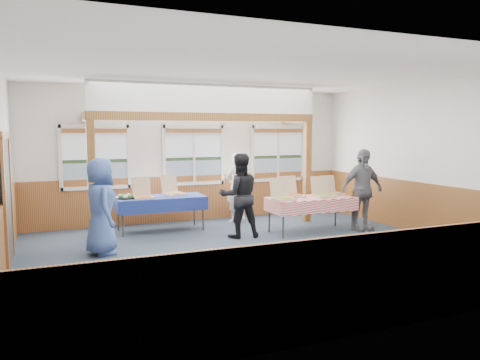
{
  "coord_description": "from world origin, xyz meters",
  "views": [
    {
      "loc": [
        -3.37,
        -7.46,
        2.19
      ],
      "look_at": [
        0.19,
        1.0,
        1.22
      ],
      "focal_mm": 35.0,
      "sensor_mm": 36.0,
      "label": 1
    }
  ],
  "objects_px": {
    "woman_white": "(237,187)",
    "woman_black": "(239,196)",
    "person_grey": "(362,190)",
    "table_left": "(160,199)",
    "man_blue": "(101,206)",
    "table_right": "(311,200)"
  },
  "relations": [
    {
      "from": "woman_white",
      "to": "woman_black",
      "type": "distance_m",
      "value": 1.65
    },
    {
      "from": "person_grey",
      "to": "table_left",
      "type": "bearing_deg",
      "value": 157.95
    },
    {
      "from": "person_grey",
      "to": "man_blue",
      "type": "bearing_deg",
      "value": 178.69
    },
    {
      "from": "woman_white",
      "to": "woman_black",
      "type": "xyz_separation_m",
      "value": [
        -0.58,
        -1.54,
        0.02
      ]
    },
    {
      "from": "table_left",
      "to": "man_blue",
      "type": "relative_size",
      "value": 1.16
    },
    {
      "from": "table_right",
      "to": "man_blue",
      "type": "xyz_separation_m",
      "value": [
        -4.41,
        -0.16,
        0.16
      ]
    },
    {
      "from": "woman_black",
      "to": "person_grey",
      "type": "relative_size",
      "value": 0.96
    },
    {
      "from": "woman_black",
      "to": "man_blue",
      "type": "height_order",
      "value": "woman_black"
    },
    {
      "from": "person_grey",
      "to": "woman_black",
      "type": "bearing_deg",
      "value": 171.62
    },
    {
      "from": "woman_white",
      "to": "man_blue",
      "type": "bearing_deg",
      "value": 18.1
    },
    {
      "from": "table_left",
      "to": "woman_black",
      "type": "height_order",
      "value": "woman_black"
    },
    {
      "from": "woman_black",
      "to": "table_left",
      "type": "bearing_deg",
      "value": -34.96
    },
    {
      "from": "woman_black",
      "to": "man_blue",
      "type": "relative_size",
      "value": 1.01
    },
    {
      "from": "table_left",
      "to": "woman_black",
      "type": "bearing_deg",
      "value": -36.83
    },
    {
      "from": "man_blue",
      "to": "person_grey",
      "type": "distance_m",
      "value": 5.53
    },
    {
      "from": "woman_black",
      "to": "man_blue",
      "type": "bearing_deg",
      "value": 13.78
    },
    {
      "from": "woman_black",
      "to": "table_right",
      "type": "bearing_deg",
      "value": -176.45
    },
    {
      "from": "table_left",
      "to": "woman_white",
      "type": "distance_m",
      "value": 1.96
    },
    {
      "from": "woman_white",
      "to": "table_left",
      "type": "bearing_deg",
      "value": -1.94
    },
    {
      "from": "table_right",
      "to": "man_blue",
      "type": "height_order",
      "value": "man_blue"
    },
    {
      "from": "table_left",
      "to": "woman_black",
      "type": "xyz_separation_m",
      "value": [
        1.35,
        -1.25,
        0.16
      ]
    },
    {
      "from": "table_left",
      "to": "table_right",
      "type": "bearing_deg",
      "value": -18.72
    }
  ]
}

